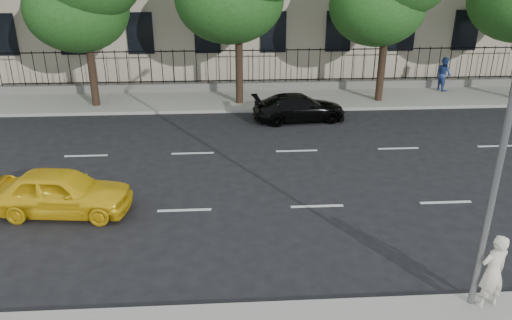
{
  "coord_description": "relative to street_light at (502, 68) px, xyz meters",
  "views": [
    {
      "loc": [
        -2.68,
        -10.71,
        7.21
      ],
      "look_at": [
        -1.82,
        3.0,
        1.36
      ],
      "focal_mm": 35.0,
      "sensor_mm": 36.0,
      "label": 1
    }
  ],
  "objects": [
    {
      "name": "ground",
      "position": [
        -2.5,
        1.77,
        -5.15
      ],
      "size": [
        120.0,
        120.0,
        0.0
      ],
      "primitive_type": "plane",
      "color": "black",
      "rests_on": "ground"
    },
    {
      "name": "far_sidewalk",
      "position": [
        -2.5,
        15.77,
        -5.07
      ],
      "size": [
        60.0,
        4.0,
        0.15
      ],
      "primitive_type": "cube",
      "color": "gray",
      "rests_on": "ground"
    },
    {
      "name": "lane_markings",
      "position": [
        -2.5,
        6.52,
        -5.14
      ],
      "size": [
        49.6,
        4.62,
        0.01
      ],
      "primitive_type": null,
      "color": "silver",
      "rests_on": "ground"
    },
    {
      "name": "iron_fence",
      "position": [
        -2.5,
        17.47,
        -4.5
      ],
      "size": [
        30.0,
        0.5,
        2.2
      ],
      "color": "slate",
      "rests_on": "far_sidewalk"
    },
    {
      "name": "street_light",
      "position": [
        0.0,
        0.0,
        0.0
      ],
      "size": [
        0.25,
        3.32,
        8.05
      ],
      "color": "slate",
      "rests_on": "near_sidewalk"
    },
    {
      "name": "yellow_taxi",
      "position": [
        -10.02,
        4.36,
        -4.47
      ],
      "size": [
        4.15,
        2.02,
        1.36
      ],
      "primitive_type": "imported",
      "rotation": [
        0.0,
        0.0,
        1.47
      ],
      "color": "yellow",
      "rests_on": "ground"
    },
    {
      "name": "black_sedan",
      "position": [
        -1.89,
        12.46,
        -4.54
      ],
      "size": [
        4.34,
        2.16,
        1.21
      ],
      "primitive_type": "imported",
      "rotation": [
        0.0,
        0.0,
        1.68
      ],
      "color": "black",
      "rests_on": "ground"
    },
    {
      "name": "woman_near",
      "position": [
        0.28,
        -0.63,
        -4.14
      ],
      "size": [
        0.71,
        0.55,
        1.72
      ],
      "primitive_type": "imported",
      "rotation": [
        0.0,
        0.0,
        3.38
      ],
      "color": "silver",
      "rests_on": "near_sidewalk"
    },
    {
      "name": "pedestrian_far",
      "position": [
        6.48,
        16.66,
        -4.11
      ],
      "size": [
        0.83,
        0.98,
        1.78
      ],
      "primitive_type": "imported",
      "rotation": [
        0.0,
        0.0,
        1.76
      ],
      "color": "navy",
      "rests_on": "far_sidewalk"
    }
  ]
}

